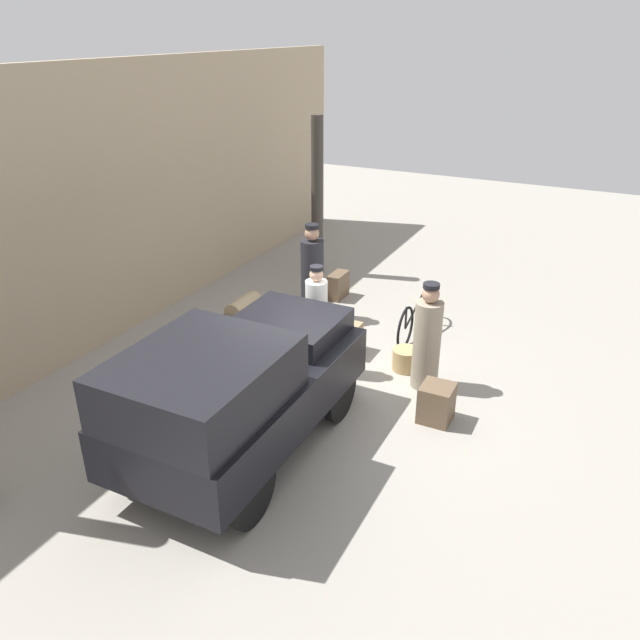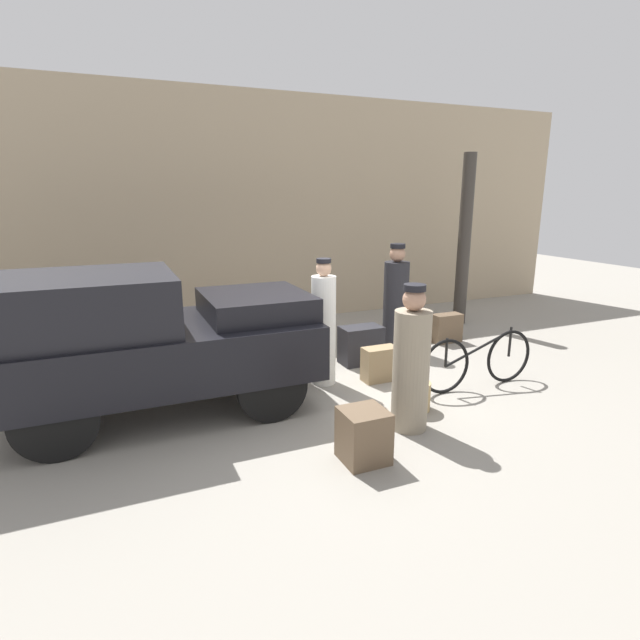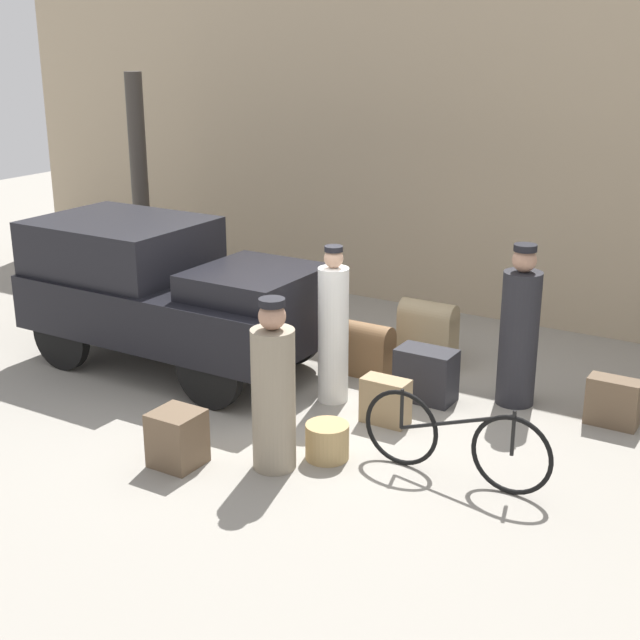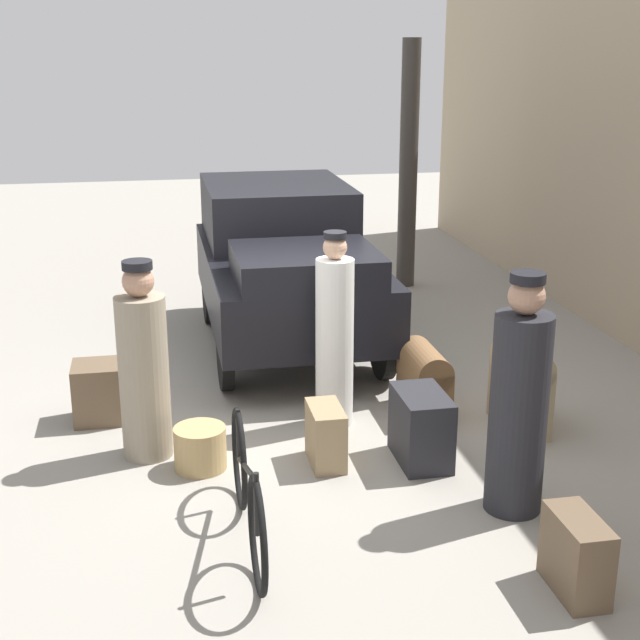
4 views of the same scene
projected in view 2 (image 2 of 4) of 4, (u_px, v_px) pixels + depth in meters
The scene contains 15 objects.
ground_plane at pixel (312, 394), 6.66m from camera, with size 30.00×30.00×0.00m, color gray.
station_building_facade at pixel (232, 211), 9.73m from camera, with size 16.00×0.15×4.50m.
canopy_pillar_right at pixel (464, 241), 9.87m from camera, with size 0.25×0.25×3.35m.
truck at pixel (146, 336), 5.85m from camera, with size 3.62×1.76×1.73m.
bicycle at pixel (478, 361), 6.79m from camera, with size 1.83×0.04×0.80m.
wicker_basket at pixel (413, 395), 6.15m from camera, with size 0.42×0.42×0.35m.
porter_standing_middle at pixel (411, 365), 5.52m from camera, with size 0.41×0.41×1.66m.
porter_carrying_trunk at pixel (324, 327), 6.85m from camera, with size 0.34×0.34×1.76m.
porter_lifting_near_truck at pixel (396, 302), 8.38m from camera, with size 0.42×0.42×1.79m.
suitcase_small_leather at pixel (447, 328), 8.90m from camera, with size 0.53×0.26×0.51m.
trunk_barrel_dark at pixel (308, 324), 8.52m from camera, with size 0.70×0.33×0.79m.
suitcase_tan_flat at pixel (296, 344), 7.70m from camera, with size 0.70×0.34×0.64m.
trunk_wicker_pale at pixel (361, 345), 7.79m from camera, with size 0.65×0.38×0.59m.
suitcase_black_upright at pixel (380, 364), 7.08m from camera, with size 0.50×0.26×0.49m.
trunk_large_brown at pixel (364, 436), 4.94m from camera, with size 0.44×0.43×0.54m.
Camera 2 is at (-2.35, -5.74, 2.61)m, focal length 28.00 mm.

